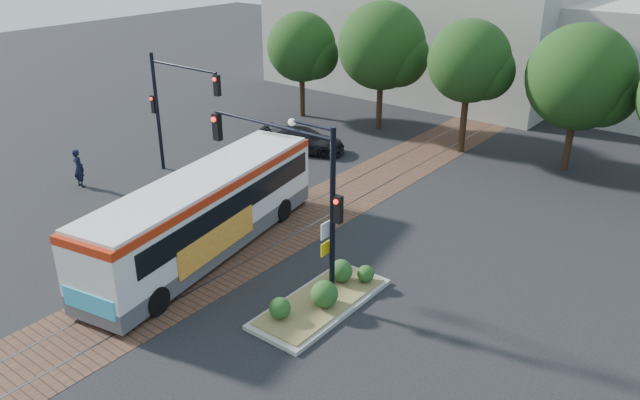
{
  "coord_description": "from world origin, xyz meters",
  "views": [
    {
      "loc": [
        15.61,
        -14.9,
        11.68
      ],
      "look_at": [
        1.65,
        2.99,
        1.6
      ],
      "focal_mm": 35.0,
      "sensor_mm": 36.0,
      "label": 1
    }
  ],
  "objects_px": {
    "city_bus": "(206,210)",
    "signal_pole_main": "(301,182)",
    "signal_pole_left": "(171,99)",
    "officer": "(79,168)",
    "parked_car": "(303,140)",
    "traffic_island": "(323,296)"
  },
  "relations": [
    {
      "from": "city_bus",
      "to": "officer",
      "type": "relative_size",
      "value": 6.39
    },
    {
      "from": "city_bus",
      "to": "parked_car",
      "type": "xyz_separation_m",
      "value": [
        -4.44,
        11.19,
        -1.08
      ]
    },
    {
      "from": "city_bus",
      "to": "parked_car",
      "type": "relative_size",
      "value": 2.58
    },
    {
      "from": "officer",
      "to": "parked_car",
      "type": "height_order",
      "value": "officer"
    },
    {
      "from": "city_bus",
      "to": "signal_pole_main",
      "type": "bearing_deg",
      "value": -11.86
    },
    {
      "from": "signal_pole_left",
      "to": "officer",
      "type": "height_order",
      "value": "signal_pole_left"
    },
    {
      "from": "city_bus",
      "to": "signal_pole_left",
      "type": "distance_m",
      "value": 8.97
    },
    {
      "from": "city_bus",
      "to": "traffic_island",
      "type": "xyz_separation_m",
      "value": [
        5.82,
        -0.23,
        -1.43
      ]
    },
    {
      "from": "city_bus",
      "to": "signal_pole_left",
      "type": "height_order",
      "value": "signal_pole_left"
    },
    {
      "from": "city_bus",
      "to": "signal_pole_main",
      "type": "distance_m",
      "value": 5.42
    },
    {
      "from": "signal_pole_main",
      "to": "signal_pole_left",
      "type": "height_order",
      "value": "signal_pole_main"
    },
    {
      "from": "signal_pole_main",
      "to": "officer",
      "type": "relative_size",
      "value": 3.19
    },
    {
      "from": "signal_pole_left",
      "to": "officer",
      "type": "distance_m",
      "value": 5.49
    },
    {
      "from": "signal_pole_left",
      "to": "parked_car",
      "type": "relative_size",
      "value": 1.29
    },
    {
      "from": "traffic_island",
      "to": "signal_pole_main",
      "type": "xyz_separation_m",
      "value": [
        -0.96,
        0.09,
        3.83
      ]
    },
    {
      "from": "signal_pole_main",
      "to": "signal_pole_left",
      "type": "xyz_separation_m",
      "value": [
        -12.23,
        4.8,
        -0.29
      ]
    },
    {
      "from": "signal_pole_left",
      "to": "traffic_island",
      "type": "bearing_deg",
      "value": -20.36
    },
    {
      "from": "traffic_island",
      "to": "signal_pole_left",
      "type": "bearing_deg",
      "value": 159.64
    },
    {
      "from": "traffic_island",
      "to": "signal_pole_left",
      "type": "xyz_separation_m",
      "value": [
        -13.19,
        4.89,
        3.54
      ]
    },
    {
      "from": "signal_pole_left",
      "to": "parked_car",
      "type": "bearing_deg",
      "value": 65.8
    },
    {
      "from": "city_bus",
      "to": "signal_pole_left",
      "type": "xyz_separation_m",
      "value": [
        -7.37,
        4.67,
        2.11
      ]
    },
    {
      "from": "signal_pole_main",
      "to": "signal_pole_left",
      "type": "distance_m",
      "value": 13.14
    }
  ]
}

